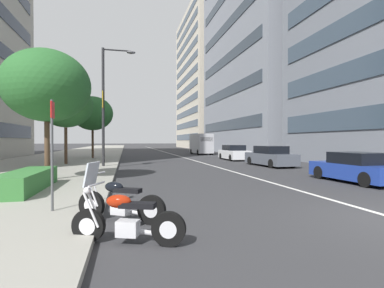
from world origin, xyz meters
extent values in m
cube|color=gray|center=(30.00, 12.02, 0.07)|extent=(160.00, 10.39, 0.15)
cube|color=silver|center=(35.00, 0.00, 0.00)|extent=(110.00, 0.16, 0.01)
cylinder|color=black|center=(0.32, 6.93, 0.30)|extent=(0.33, 0.61, 0.61)
cylinder|color=silver|center=(0.32, 6.93, 0.30)|extent=(0.23, 0.33, 0.30)
cylinder|color=black|center=(-0.20, 5.54, 0.30)|extent=(0.33, 0.61, 0.61)
cylinder|color=silver|center=(-0.20, 5.54, 0.30)|extent=(0.23, 0.33, 0.30)
cube|color=silver|center=(0.06, 6.23, 0.29)|extent=(0.38, 0.45, 0.28)
cube|color=black|center=(0.00, 6.06, 0.70)|extent=(0.43, 0.68, 0.10)
ellipsoid|color=#991E0A|center=(0.12, 6.39, 0.76)|extent=(0.39, 0.52, 0.24)
cylinder|color=silver|center=(0.23, 6.88, 0.61)|extent=(0.15, 0.31, 0.64)
cylinder|color=silver|center=(0.36, 6.83, 0.61)|extent=(0.15, 0.31, 0.64)
cylinder|color=silver|center=(0.27, 6.78, 1.06)|extent=(0.57, 0.25, 0.04)
sphere|color=silver|center=(0.33, 6.95, 0.94)|extent=(0.14, 0.14, 0.14)
cube|color=#B2BCC6|center=(0.30, 6.87, 1.24)|extent=(0.45, 0.27, 0.44)
cylinder|color=silver|center=(0.09, 5.92, 0.18)|extent=(0.33, 0.67, 0.16)
cylinder|color=black|center=(1.97, 7.06, 0.33)|extent=(0.43, 0.62, 0.65)
cylinder|color=silver|center=(1.97, 7.06, 0.33)|extent=(0.28, 0.35, 0.33)
cylinder|color=black|center=(1.18, 5.71, 0.33)|extent=(0.43, 0.62, 0.65)
cylinder|color=silver|center=(1.18, 5.71, 0.33)|extent=(0.28, 0.35, 0.33)
cube|color=silver|center=(1.58, 6.38, 0.31)|extent=(0.42, 0.46, 0.28)
cube|color=black|center=(1.49, 6.23, 0.73)|extent=(0.51, 0.66, 0.10)
ellipsoid|color=black|center=(1.66, 6.53, 0.79)|extent=(0.44, 0.52, 0.24)
cylinder|color=silver|center=(1.87, 7.02, 0.63)|extent=(0.20, 0.30, 0.64)
cylinder|color=silver|center=(1.99, 6.95, 0.63)|extent=(0.20, 0.30, 0.64)
cylinder|color=silver|center=(1.89, 6.92, 1.09)|extent=(0.54, 0.34, 0.04)
sphere|color=silver|center=(1.98, 7.07, 0.97)|extent=(0.14, 0.14, 0.14)
cylinder|color=silver|center=(1.56, 6.07, 0.20)|extent=(0.43, 0.64, 0.16)
cube|color=navy|center=(5.73, -3.78, 0.49)|extent=(4.17, 1.86, 0.68)
cube|color=black|center=(5.60, -3.78, 1.08)|extent=(2.07, 1.68, 0.51)
cylinder|color=black|center=(7.08, -2.94, 0.31)|extent=(0.62, 0.23, 0.62)
cylinder|color=black|center=(7.11, -4.56, 0.31)|extent=(0.62, 0.23, 0.62)
cylinder|color=black|center=(4.35, -3.00, 0.31)|extent=(0.62, 0.23, 0.62)
cube|color=#4C515B|center=(14.10, -4.06, 0.54)|extent=(4.76, 1.99, 0.78)
cube|color=black|center=(14.02, -4.07, 1.20)|extent=(2.33, 1.73, 0.54)
cylinder|color=black|center=(15.61, -3.18, 0.31)|extent=(0.63, 0.25, 0.62)
cylinder|color=black|center=(15.69, -4.79, 0.31)|extent=(0.63, 0.25, 0.62)
cylinder|color=black|center=(12.52, -3.33, 0.31)|extent=(0.63, 0.25, 0.62)
cylinder|color=black|center=(12.60, -4.94, 0.31)|extent=(0.63, 0.25, 0.62)
cube|color=silver|center=(20.95, -3.88, 0.55)|extent=(4.42, 1.81, 0.79)
cube|color=black|center=(20.96, -3.88, 1.19)|extent=(2.32, 1.64, 0.50)
cylinder|color=black|center=(22.42, -3.11, 0.31)|extent=(0.62, 0.23, 0.62)
cylinder|color=black|center=(22.39, -4.70, 0.31)|extent=(0.62, 0.23, 0.62)
cylinder|color=black|center=(19.52, -3.07, 0.31)|extent=(0.62, 0.23, 0.62)
cylinder|color=black|center=(19.49, -4.65, 0.31)|extent=(0.62, 0.23, 0.62)
cube|color=#B7B7BC|center=(32.86, -3.77, 1.50)|extent=(5.13, 2.13, 2.56)
cube|color=black|center=(30.35, -3.86, 2.06)|extent=(0.10, 1.64, 0.56)
cylinder|color=black|center=(34.55, -2.84, 0.36)|extent=(0.73, 0.28, 0.72)
cylinder|color=black|center=(34.61, -4.59, 0.36)|extent=(0.73, 0.28, 0.72)
cylinder|color=black|center=(31.11, -2.95, 0.36)|extent=(0.73, 0.28, 0.72)
cylinder|color=black|center=(31.17, -4.71, 0.36)|extent=(0.73, 0.28, 0.72)
cylinder|color=#47494C|center=(2.36, 8.01, 1.50)|extent=(0.06, 0.06, 2.70)
cube|color=red|center=(2.36, 7.99, 2.60)|extent=(0.32, 0.02, 0.40)
cylinder|color=#232326|center=(15.10, 7.74, 4.13)|extent=(0.18, 0.18, 7.96)
cylinder|color=#232326|center=(15.10, 6.81, 8.01)|extent=(0.10, 1.85, 0.10)
ellipsoid|color=slate|center=(15.10, 5.89, 7.93)|extent=(0.44, 0.60, 0.20)
cube|color=gold|center=(14.75, 7.74, 4.59)|extent=(0.56, 0.03, 1.10)
cube|color=gold|center=(15.45, 7.74, 4.59)|extent=(0.56, 0.03, 1.10)
cube|color=#337033|center=(5.74, 9.60, 0.48)|extent=(4.07, 1.10, 0.65)
cylinder|color=#473323|center=(8.40, 9.59, 1.51)|extent=(0.22, 0.22, 2.71)
ellipsoid|color=#265B28|center=(8.40, 9.59, 4.23)|extent=(3.66, 3.66, 3.11)
cylinder|color=#473323|center=(17.63, 10.57, 1.59)|extent=(0.22, 0.22, 2.88)
ellipsoid|color=#265B28|center=(17.63, 10.57, 4.48)|extent=(3.87, 3.87, 3.29)
cylinder|color=#473323|center=(24.91, 9.46, 1.62)|extent=(0.22, 0.22, 2.94)
ellipsoid|color=#265B28|center=(24.91, 9.46, 4.57)|extent=(3.96, 3.96, 3.36)
cube|color=#384756|center=(9.73, -8.78, 3.33)|extent=(19.47, 0.08, 1.50)
cube|color=#384756|center=(9.73, -8.78, 6.59)|extent=(19.47, 0.08, 1.50)
cube|color=#384756|center=(9.73, -8.78, 9.85)|extent=(19.47, 0.08, 1.50)
cube|color=#2D3842|center=(36.65, -8.78, 4.23)|extent=(23.62, 0.08, 1.50)
cube|color=#2D3842|center=(36.65, -8.78, 9.28)|extent=(23.62, 0.08, 1.50)
cube|color=#2D3842|center=(36.65, -8.78, 14.32)|extent=(23.62, 0.08, 1.50)
cube|color=#2D3842|center=(36.65, -8.78, 19.37)|extent=(23.62, 0.08, 1.50)
cube|color=beige|center=(67.52, -16.25, 17.51)|extent=(28.47, 14.86, 35.01)
cube|color=#384756|center=(67.52, -8.78, 2.80)|extent=(25.63, 0.08, 1.50)
cube|color=#384756|center=(67.52, -8.78, 5.81)|extent=(25.63, 0.08, 1.50)
cube|color=#384756|center=(67.52, -8.78, 8.82)|extent=(25.63, 0.08, 1.50)
cube|color=#384756|center=(67.52, -8.78, 11.83)|extent=(25.63, 0.08, 1.50)
cube|color=#384756|center=(67.52, -8.78, 14.84)|extent=(25.63, 0.08, 1.50)
cube|color=#384756|center=(67.52, -8.78, 17.86)|extent=(25.63, 0.08, 1.50)
cube|color=#384756|center=(67.52, -8.78, 20.87)|extent=(25.63, 0.08, 1.50)
cube|color=#384756|center=(67.52, -8.78, 23.88)|extent=(25.63, 0.08, 1.50)
cube|color=#384756|center=(67.52, -8.78, 26.89)|extent=(25.63, 0.08, 1.50)
cube|color=#384756|center=(67.52, -8.78, 29.90)|extent=(25.63, 0.08, 1.50)
cube|color=#384756|center=(67.52, -8.78, 32.91)|extent=(25.63, 0.08, 1.50)
camera|label=1|loc=(-5.19, 6.27, 1.85)|focal=26.99mm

